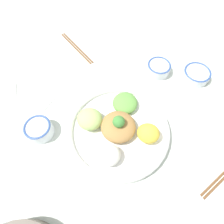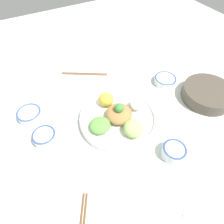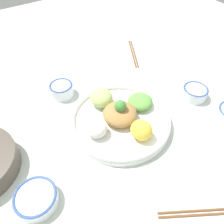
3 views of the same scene
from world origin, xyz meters
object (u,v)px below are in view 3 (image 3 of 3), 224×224
Objects in this scene: rice_bowl_plain at (62,89)px; sauce_bowl_dark at (36,198)px; rice_bowl_blue at (195,92)px; chopsticks_pair_near at (133,53)px; salad_platter at (120,117)px; serving_spoon_extra at (91,76)px; chopsticks_pair_far at (207,212)px; serving_spoon_main at (62,67)px.

sauce_bowl_dark is at bearing -34.64° from rice_bowl_plain.
chopsticks_pair_near is at bearing 179.81° from rice_bowl_blue.
chopsticks_pair_near is at bearing 135.42° from salad_platter.
sauce_bowl_dark is at bearing 53.08° from serving_spoon_extra.
rice_bowl_plain is (-0.29, -0.40, 0.00)m from rice_bowl_blue.
chopsticks_pair_near and chopsticks_pair_far have the same top height.
rice_bowl_blue is at bearing -91.49° from serving_spoon_main.
rice_bowl_blue is at bearing 93.73° from sauce_bowl_dark.
salad_platter is 3.68× the size of rice_bowl_blue.
chopsticks_pair_far is at bearing -124.96° from serving_spoon_main.
sauce_bowl_dark is 0.58m from serving_spoon_main.
salad_platter reaches higher than serving_spoon_extra.
rice_bowl_blue reaches higher than chopsticks_pair_far.
serving_spoon_main is (-0.49, 0.30, -0.02)m from sauce_bowl_dark.
chopsticks_pair_far is 0.62m from serving_spoon_extra.
rice_bowl_plain is 0.79× the size of serving_spoon_main.
serving_spoon_main is at bearing 154.69° from rice_bowl_plain.
rice_bowl_blue is at bearing -103.12° from chopsticks_pair_far.
chopsticks_pair_far reaches higher than serving_spoon_extra.
chopsticks_pair_near is at bearing 100.25° from rice_bowl_plain.
chopsticks_pair_near is at bearing 122.71° from sauce_bowl_dark.
rice_bowl_plain is at bearing -152.28° from serving_spoon_main.
sauce_bowl_dark reaches higher than chopsticks_pair_far.
serving_spoon_extra is (-0.03, 0.14, -0.02)m from rice_bowl_plain.
chopsticks_pair_far is at bearing 9.83° from rice_bowl_plain.
serving_spoon_main is (-0.40, -0.02, -0.02)m from salad_platter.
salad_platter reaches higher than serving_spoon_main.
sauce_bowl_dark reaches higher than chopsticks_pair_near.
rice_bowl_blue reaches higher than serving_spoon_main.
salad_platter is at bearing 88.88° from serving_spoon_extra.
chopsticks_pair_far is 0.75m from serving_spoon_main.
chopsticks_pair_far is at bearing -174.39° from chopsticks_pair_near.
sauce_bowl_dark is 0.42m from chopsticks_pair_far.
salad_platter is 3.08× the size of serving_spoon_main.
salad_platter is 0.27m from serving_spoon_extra.
rice_bowl_blue is 0.84× the size of serving_spoon_main.
salad_platter reaches higher than chopsticks_pair_near.
rice_bowl_plain is 0.41m from chopsticks_pair_near.
rice_bowl_plain reaches higher than chopsticks_pair_far.
salad_platter reaches higher than sauce_bowl_dark.
salad_platter is at bearing 165.08° from chopsticks_pair_near.
sauce_bowl_dark is 0.81× the size of serving_spoon_extra.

